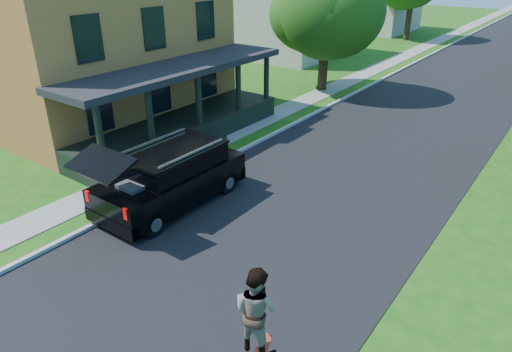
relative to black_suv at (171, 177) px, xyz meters
The scene contains 9 objects.
ground 3.83m from the black_suv, 30.45° to the right, with size 140.00×140.00×0.00m, color #184F0F.
street 18.42m from the black_suv, 79.98° to the left, with size 8.00×120.00×0.02m, color black.
curb 18.16m from the black_suv, 92.69° to the left, with size 0.15×120.00×0.12m, color #A6A7A1.
sidewalk 18.30m from the black_suv, 97.55° to the left, with size 1.30×120.00×0.03m, color gray.
front_walk 7.58m from the black_suv, 146.82° to the left, with size 6.50×1.20×0.03m, color gray.
main_house 11.19m from the black_suv, 156.81° to the left, with size 15.56×15.56×10.10m.
black_suv is the anchor object (origin of this frame).
skateboarder 6.65m from the black_suv, 30.84° to the right, with size 0.88×0.69×1.78m.
tree_left_mid 15.34m from the black_suv, 101.03° to the left, with size 6.57×6.33×7.45m.
Camera 1 is at (6.24, -6.60, 6.99)m, focal length 32.00 mm.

